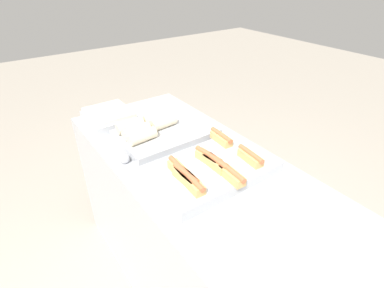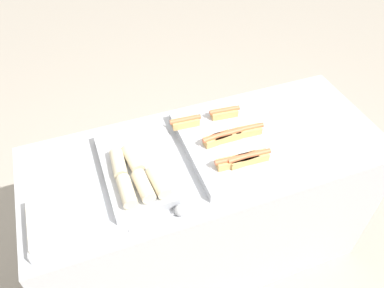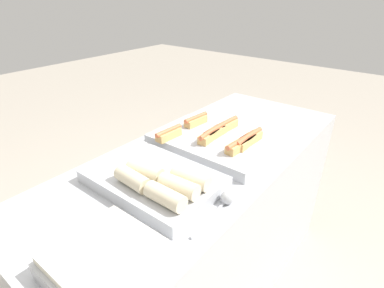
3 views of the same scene
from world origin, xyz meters
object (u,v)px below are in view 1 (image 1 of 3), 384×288
at_px(tray_hotdogs, 212,168).
at_px(tray_wraps, 162,133).
at_px(tray_side_front, 109,117).
at_px(serving_spoon_near, 123,157).

distance_m(tray_hotdogs, tray_wraps, 0.39).
bearing_deg(tray_side_front, tray_hotdogs, 12.87).
height_order(tray_hotdogs, tray_wraps, tray_wraps).
height_order(tray_wraps, tray_side_front, tray_wraps).
bearing_deg(tray_wraps, tray_side_front, -156.00).
xyz_separation_m(tray_wraps, serving_spoon_near, (0.07, -0.25, -0.02)).
bearing_deg(tray_side_front, tray_wraps, 24.00).
distance_m(tray_wraps, tray_side_front, 0.37).
height_order(tray_side_front, serving_spoon_near, tray_side_front).
bearing_deg(tray_hotdogs, serving_spoon_near, -139.64).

